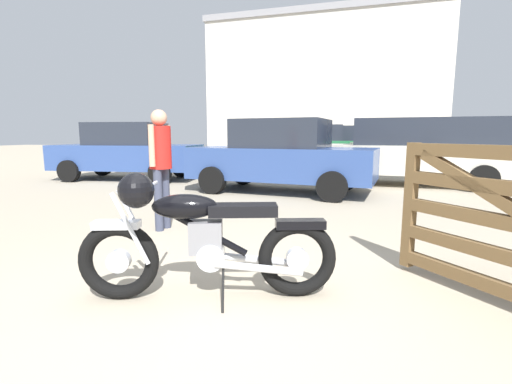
{
  "coord_description": "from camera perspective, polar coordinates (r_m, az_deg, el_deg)",
  "views": [
    {
      "loc": [
        0.69,
        -2.32,
        1.32
      ],
      "look_at": [
        -0.12,
        1.51,
        0.71
      ],
      "focal_mm": 25.62,
      "sensor_mm": 36.0,
      "label": 1
    }
  ],
  "objects": [
    {
      "name": "white_estate_far",
      "position": [
        18.36,
        18.49,
        7.27
      ],
      "size": [
        4.95,
        2.65,
        1.74
      ],
      "rotation": [
        0.0,
        0.0,
        0.2
      ],
      "color": "black",
      "rests_on": "ground_plane"
    },
    {
      "name": "vintage_motorcycle",
      "position": [
        2.96,
        -8.53,
        -7.45
      ],
      "size": [
        2.04,
        0.84,
        1.07
      ],
      "rotation": [
        0.0,
        0.0,
        3.39
      ],
      "color": "black",
      "rests_on": "ground_plane"
    },
    {
      "name": "red_hatchback_near",
      "position": [
        8.48,
        4.01,
        5.62
      ],
      "size": [
        4.44,
        2.5,
        1.67
      ],
      "rotation": [
        0.0,
        0.0,
        2.96
      ],
      "color": "black",
      "rests_on": "ground_plane"
    },
    {
      "name": "dark_sedan_left",
      "position": [
        11.58,
        -19.42,
        6.01
      ],
      "size": [
        4.3,
        2.13,
        1.67
      ],
      "rotation": [
        0.0,
        0.0,
        3.21
      ],
      "color": "black",
      "rests_on": "ground_plane"
    },
    {
      "name": "blue_hatchback_right",
      "position": [
        17.22,
        8.32,
        7.48
      ],
      "size": [
        4.13,
        2.35,
        1.78
      ],
      "rotation": [
        0.0,
        0.0,
        3.33
      ],
      "color": "black",
      "rests_on": "ground_plane"
    },
    {
      "name": "ground_plane",
      "position": [
        2.76,
        -4.38,
        -19.7
      ],
      "size": [
        80.0,
        80.0,
        0.0
      ],
      "primitive_type": "plane",
      "color": "tan"
    },
    {
      "name": "silver_sedan_mid",
      "position": [
        15.13,
        22.82,
        6.39
      ],
      "size": [
        4.34,
        2.22,
        1.67
      ],
      "rotation": [
        0.0,
        0.0,
        3.24
      ],
      "color": "black",
      "rests_on": "ground_plane"
    },
    {
      "name": "bystander",
      "position": [
        5.2,
        -14.69,
        5.3
      ],
      "size": [
        0.3,
        0.46,
        1.66
      ],
      "rotation": [
        0.0,
        0.0,
        6.15
      ],
      "color": "#383D51",
      "rests_on": "ground_plane"
    },
    {
      "name": "industrial_building",
      "position": [
        35.44,
        10.8,
        15.74
      ],
      "size": [
        20.44,
        12.02,
        11.24
      ],
      "rotation": [
        0.0,
        0.0,
        -0.09
      ],
      "color": "beige",
      "rests_on": "ground_plane"
    },
    {
      "name": "pale_sedan_back",
      "position": [
        10.5,
        23.74,
        6.09
      ],
      "size": [
        4.87,
        2.36,
        1.74
      ],
      "rotation": [
        0.0,
        0.0,
        3.03
      ],
      "color": "black",
      "rests_on": "ground_plane"
    }
  ]
}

